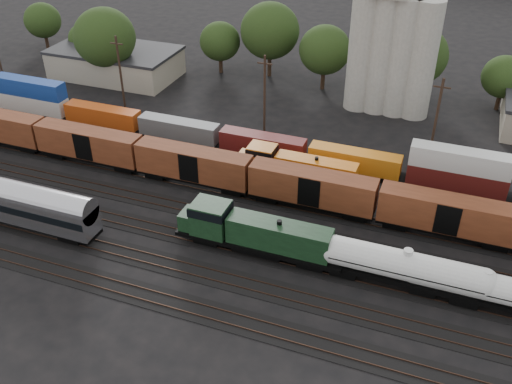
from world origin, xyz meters
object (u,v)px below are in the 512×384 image
(grain_silo, at_px, (392,42))
(tank_car_a, at_px, (405,267))
(green_locomotive, at_px, (250,231))
(orange_locomotive, at_px, (294,167))

(grain_silo, bearing_deg, tank_car_a, -77.44)
(green_locomotive, relative_size, orange_locomotive, 1.07)
(tank_car_a, xyz_separation_m, orange_locomotive, (-16.12, 15.00, -0.24))
(green_locomotive, xyz_separation_m, tank_car_a, (16.25, -0.00, -0.07))
(orange_locomotive, distance_m, grain_silo, 28.32)
(tank_car_a, height_order, grain_silo, grain_silo)
(tank_car_a, bearing_deg, green_locomotive, 180.00)
(green_locomotive, bearing_deg, orange_locomotive, 89.53)
(green_locomotive, xyz_separation_m, grain_silo, (7.11, 41.00, 8.49))
(orange_locomotive, height_order, grain_silo, grain_silo)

